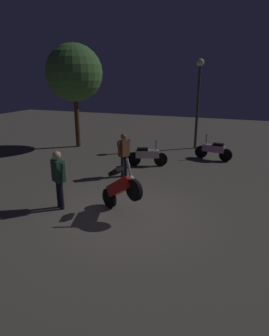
# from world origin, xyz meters

# --- Properties ---
(ground_plane) EXTENTS (40.00, 40.00, 0.00)m
(ground_plane) POSITION_xyz_m (0.00, 0.00, 0.00)
(ground_plane) COLOR #605951
(motorcycle_red_foreground) EXTENTS (1.49, 0.91, 1.63)m
(motorcycle_red_foreground) POSITION_xyz_m (-0.19, 0.05, 0.74)
(motorcycle_red_foreground) COLOR black
(motorcycle_red_foreground) RESTS_ON ground_plane
(motorcycle_white_parked_left) EXTENTS (1.59, 0.66, 1.11)m
(motorcycle_white_parked_left) POSITION_xyz_m (-0.95, 4.46, 0.44)
(motorcycle_white_parked_left) COLOR black
(motorcycle_white_parked_left) RESTS_ON ground_plane
(motorcycle_pink_parked_right) EXTENTS (1.65, 0.46, 1.11)m
(motorcycle_pink_parked_right) POSITION_xyz_m (1.48, 6.41, 0.44)
(motorcycle_pink_parked_right) COLOR black
(motorcycle_pink_parked_right) RESTS_ON ground_plane
(person_rider_beside) EXTENTS (0.63, 0.39, 1.65)m
(person_rider_beside) POSITION_xyz_m (-1.90, -0.23, 0.98)
(person_rider_beside) COLOR black
(person_rider_beside) RESTS_ON ground_plane
(person_bystander_far) EXTENTS (0.36, 0.65, 1.60)m
(person_bystander_far) POSITION_xyz_m (-1.32, 2.91, 0.95)
(person_bystander_far) COLOR black
(person_bystander_far) RESTS_ON ground_plane
(streetlamp_near) EXTENTS (0.36, 0.36, 4.34)m
(streetlamp_near) POSITION_xyz_m (0.36, 8.29, 2.81)
(streetlamp_near) COLOR #38383D
(streetlamp_near) RESTS_ON ground_plane
(tree_left_bg) EXTENTS (2.78, 2.78, 5.09)m
(tree_left_bg) POSITION_xyz_m (-5.46, 6.48, 3.68)
(tree_left_bg) COLOR #4C331E
(tree_left_bg) RESTS_ON ground_plane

